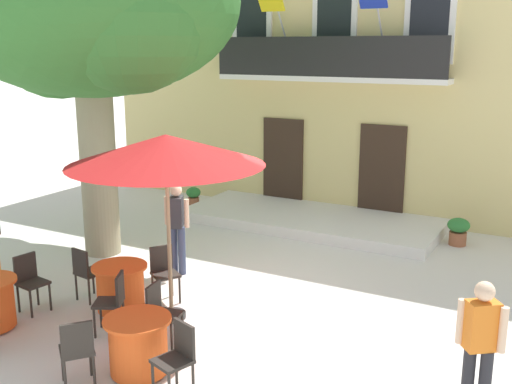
# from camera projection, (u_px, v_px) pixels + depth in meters

# --- Properties ---
(ground_plane) EXTENTS (120.00, 120.00, 0.00)m
(ground_plane) POSITION_uv_depth(u_px,v_px,m) (246.00, 281.00, 10.80)
(ground_plane) COLOR silver
(building_facade) EXTENTS (13.00, 5.09, 7.50)m
(building_facade) POSITION_uv_depth(u_px,v_px,m) (362.00, 59.00, 16.08)
(building_facade) COLOR #DBC67F
(building_facade) RESTS_ON ground
(entrance_step_platform) EXTENTS (5.94, 2.44, 0.25)m
(entrance_step_platform) POSITION_uv_depth(u_px,v_px,m) (310.00, 220.00, 14.19)
(entrance_step_platform) COLOR silver
(entrance_step_platform) RESTS_ON ground
(plane_tree) EXTENTS (5.93, 5.21, 6.60)m
(plane_tree) POSITION_uv_depth(u_px,v_px,m) (87.00, 11.00, 11.32)
(plane_tree) COLOR gray
(plane_tree) RESTS_ON ground
(cafe_table_near_tree) EXTENTS (0.86, 0.86, 0.76)m
(cafe_table_near_tree) POSITION_uv_depth(u_px,v_px,m) (138.00, 345.00, 7.69)
(cafe_table_near_tree) COLOR #EA561E
(cafe_table_near_tree) RESTS_ON ground
(cafe_chair_near_tree_0) EXTENTS (0.51, 0.51, 0.91)m
(cafe_chair_near_tree_0) POSITION_uv_depth(u_px,v_px,m) (178.00, 355.00, 7.17)
(cafe_chair_near_tree_0) COLOR #2D2823
(cafe_chair_near_tree_0) RESTS_ON ground
(cafe_chair_near_tree_1) EXTENTS (0.46, 0.46, 0.91)m
(cafe_chair_near_tree_1) POSITION_uv_depth(u_px,v_px,m) (161.00, 310.00, 8.37)
(cafe_chair_near_tree_1) COLOR #2D2823
(cafe_chair_near_tree_1) RESTS_ON ground
(cafe_chair_near_tree_2) EXTENTS (0.56, 0.56, 0.91)m
(cafe_chair_near_tree_2) POSITION_uv_depth(u_px,v_px,m) (77.00, 349.00, 7.32)
(cafe_chair_near_tree_2) COLOR #2D2823
(cafe_chair_near_tree_2) RESTS_ON ground
(cafe_table_middle) EXTENTS (0.86, 0.86, 0.76)m
(cafe_table_middle) POSITION_uv_depth(u_px,v_px,m) (121.00, 288.00, 9.52)
(cafe_table_middle) COLOR #EA561E
(cafe_table_middle) RESTS_ON ground
(cafe_chair_middle_0) EXTENTS (0.46, 0.46, 0.91)m
(cafe_chair_middle_0) POSITION_uv_depth(u_px,v_px,m) (86.00, 270.00, 9.87)
(cafe_chair_middle_0) COLOR #2D2823
(cafe_chair_middle_0) RESTS_ON ground
(cafe_chair_middle_1) EXTENTS (0.54, 0.54, 0.91)m
(cafe_chair_middle_1) POSITION_uv_depth(u_px,v_px,m) (113.00, 299.00, 8.75)
(cafe_chair_middle_1) COLOR #2D2823
(cafe_chair_middle_1) RESTS_ON ground
(cafe_chair_middle_2) EXTENTS (0.55, 0.55, 0.91)m
(cafe_chair_middle_2) POSITION_uv_depth(u_px,v_px,m) (164.00, 270.00, 9.90)
(cafe_chair_middle_2) COLOR #2D2823
(cafe_chair_middle_2) RESTS_ON ground
(cafe_chair_front_0) EXTENTS (0.45, 0.45, 0.91)m
(cafe_chair_front_0) POSITION_uv_depth(u_px,v_px,m) (30.00, 279.00, 9.52)
(cafe_chair_front_0) COLOR #2D2823
(cafe_chair_front_0) RESTS_ON ground
(cafe_umbrella) EXTENTS (2.90, 2.90, 2.85)m
(cafe_umbrella) POSITION_uv_depth(u_px,v_px,m) (166.00, 151.00, 8.76)
(cafe_umbrella) COLOR #997A56
(cafe_umbrella) RESTS_ON ground
(ground_planter_left) EXTENTS (0.37, 0.37, 0.53)m
(ground_planter_left) POSITION_uv_depth(u_px,v_px,m) (193.00, 196.00, 15.73)
(ground_planter_left) COLOR #995638
(ground_planter_left) RESTS_ON ground
(ground_planter_right) EXTENTS (0.46, 0.46, 0.58)m
(ground_planter_right) POSITION_uv_depth(u_px,v_px,m) (458.00, 230.00, 12.72)
(ground_planter_right) COLOR #995638
(ground_planter_right) RESTS_ON ground
(pedestrian_near_entrance) EXTENTS (0.53, 0.38, 1.63)m
(pedestrian_near_entrance) POSITION_uv_depth(u_px,v_px,m) (480.00, 342.00, 6.66)
(pedestrian_near_entrance) COLOR #232328
(pedestrian_near_entrance) RESTS_ON ground
(pedestrian_mid_plaza) EXTENTS (0.53, 0.40, 1.68)m
(pedestrian_mid_plaza) POSITION_uv_depth(u_px,v_px,m) (177.00, 224.00, 10.99)
(pedestrian_mid_plaza) COLOR #384260
(pedestrian_mid_plaza) RESTS_ON ground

